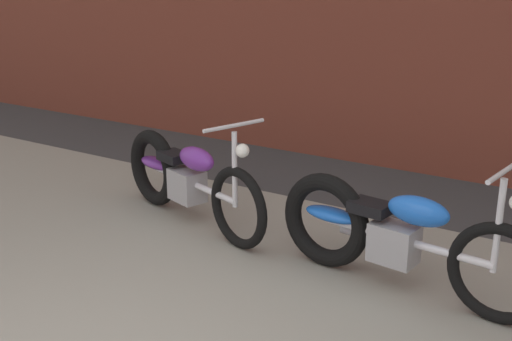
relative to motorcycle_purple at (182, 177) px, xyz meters
The scene contains 3 objects.
sidewalk_slab 1.60m from the motorcycle_purple, 28.07° to the right, with size 36.00×3.50×0.01m, color gray.
motorcycle_purple is the anchor object (origin of this frame).
motorcycle_blue 2.01m from the motorcycle_purple, ahead, with size 2.00×0.61×1.03m.
Camera 1 is at (2.08, -1.68, 2.16)m, focal length 44.47 mm.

